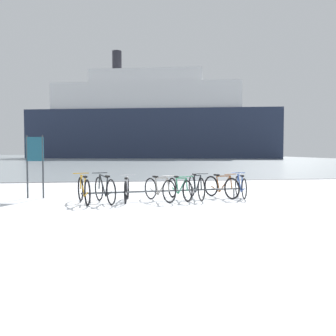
# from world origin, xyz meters

# --- Properties ---
(ground) EXTENTS (80.00, 132.00, 0.08)m
(ground) POSITION_xyz_m (0.00, 53.90, -0.04)
(ground) COLOR white
(bike_rack) EXTENTS (4.92, 0.74, 0.31)m
(bike_rack) POSITION_xyz_m (0.66, 3.22, 0.27)
(bike_rack) COLOR #4C5156
(bike_rack) RESTS_ON ground
(bicycle_0) EXTENTS (0.59, 1.63, 0.84)m
(bicycle_0) POSITION_xyz_m (-1.72, 2.91, 0.38)
(bicycle_0) COLOR black
(bicycle_0) RESTS_ON ground
(bicycle_1) EXTENTS (0.70, 1.65, 0.84)m
(bicycle_1) POSITION_xyz_m (-1.14, 2.94, 0.38)
(bicycle_1) COLOR black
(bicycle_1) RESTS_ON ground
(bicycle_2) EXTENTS (0.46, 1.65, 0.76)m
(bicycle_2) POSITION_xyz_m (-0.51, 3.20, 0.34)
(bicycle_2) COLOR black
(bicycle_2) RESTS_ON ground
(bicycle_3) EXTENTS (0.78, 1.47, 0.77)m
(bicycle_3) POSITION_xyz_m (0.44, 3.05, 0.35)
(bicycle_3) COLOR black
(bicycle_3) RESTS_ON ground
(bicycle_4) EXTENTS (0.59, 1.66, 0.74)m
(bicycle_4) POSITION_xyz_m (1.08, 3.30, 0.34)
(bicycle_4) COLOR black
(bicycle_4) RESTS_ON ground
(bicycle_5) EXTENTS (0.46, 1.73, 0.81)m
(bicycle_5) POSITION_xyz_m (1.63, 3.42, 0.37)
(bicycle_5) COLOR black
(bicycle_5) RESTS_ON ground
(bicycle_6) EXTENTS (0.77, 1.47, 0.77)m
(bicycle_6) POSITION_xyz_m (2.45, 3.54, 0.35)
(bicycle_6) COLOR black
(bicycle_6) RESTS_ON ground
(bicycle_7) EXTENTS (0.46, 1.67, 0.76)m
(bicycle_7) POSITION_xyz_m (3.12, 3.62, 0.35)
(bicycle_7) COLOR black
(bicycle_7) RESTS_ON ground
(info_sign) EXTENTS (0.55, 0.14, 1.95)m
(info_sign) POSITION_xyz_m (-3.31, 4.28, 1.32)
(info_sign) COLOR #33383D
(info_sign) RESTS_ON ground
(ferry_ship) EXTENTS (49.37, 21.51, 21.18)m
(ferry_ship) POSITION_xyz_m (6.33, 64.62, 7.10)
(ferry_ship) COLOR #232D47
(ferry_ship) RESTS_ON ground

